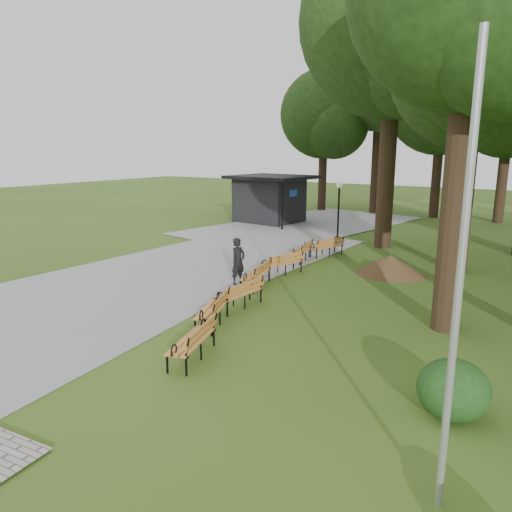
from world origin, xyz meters
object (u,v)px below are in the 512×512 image
Objects in this scene: bench_3 at (256,274)px; lawn_tree_2 at (395,22)px; kiosk at (269,199)px; dirt_mound at (390,265)px; metal_pole at (459,290)px; lawn_tree_1 at (478,63)px; bench_6 at (326,247)px; person at (238,262)px; bench_2 at (239,294)px; lamp_post at (339,198)px; bench_0 at (192,341)px; bench_1 at (212,309)px; bench_5 at (301,251)px; bench_4 at (282,263)px.

bench_3 is 0.13× the size of lawn_tree_2.
dirt_mound is at bearing -33.96° from kiosk.
bench_3 is at bearing 136.43° from metal_pole.
bench_6 is at bearing -176.31° from lawn_tree_1.
bench_6 is at bearing -39.15° from kiosk.
metal_pole reaches higher than person.
bench_6 is at bearing 167.70° from bench_3.
lawn_tree_1 is 0.75× the size of lawn_tree_2.
lawn_tree_2 reaches higher than bench_2.
lamp_post is 1.59× the size of bench_3.
metal_pole is at bearing 48.91° from bench_6.
bench_0 is 2.21m from bench_1.
lamp_post is at bearing 175.22° from bench_3.
bench_4 is at bearing -1.24° from bench_5.
person is 0.89× the size of bench_3.
bench_5 is 0.17× the size of lawn_tree_1.
dirt_mound is 8.24m from bench_1.
bench_1 is 13.01m from lawn_tree_1.
kiosk is at bearing 126.63° from metal_pole.
metal_pole is 9.11m from bench_2.
bench_2 is at bearing -93.14° from lawn_tree_2.
bench_3 is at bearing -82.61° from lamp_post.
person is at bearing -177.51° from bench_1.
bench_1 is at bearing -114.66° from lawn_tree_1.
bench_6 is at bearing 1.03° from person.
metal_pole is at bearing -47.98° from kiosk.
lawn_tree_1 is at bearing -30.20° from lamp_post.
bench_2 is (-1.18, 3.56, 0.00)m from bench_0.
metal_pole is (4.36, -11.56, 2.63)m from dirt_mound.
metal_pole is 3.18× the size of bench_4.
bench_5 is 9.59m from lawn_tree_1.
bench_1 is at bearing 10.90° from bench_2.
bench_6 is at bearing -170.66° from bench_2.
bench_0 is 11.61m from bench_6.
bench_2 is at bearing -112.56° from dirt_mound.
lawn_tree_2 reaches higher than dirt_mound.
bench_6 is at bearing -162.73° from bench_4.
bench_0 is (-1.44, -9.87, 0.05)m from dirt_mound.
person is at bearing -133.45° from dirt_mound.
bench_1 is at bearing -57.91° from kiosk.
metal_pole is 3.18× the size of bench_1.
metal_pole is 15.48m from bench_6.
lamp_post is 1.59× the size of bench_1.
metal_pole is 3.18× the size of bench_3.
person is 0.89× the size of bench_5.
kiosk is 0.45× the size of lawn_tree_1.
bench_3 is 1.93m from bench_4.
bench_1 is 5.75m from bench_4.
bench_0 is 1.00× the size of bench_1.
lawn_tree_2 reaches higher than lamp_post.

